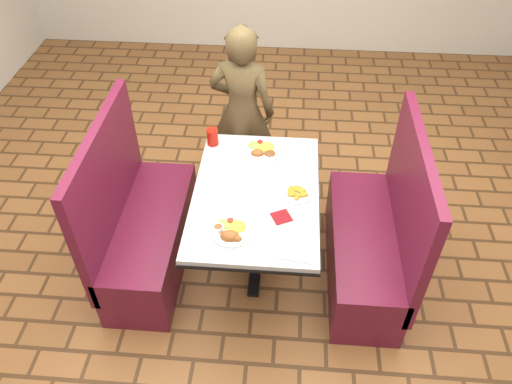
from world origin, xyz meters
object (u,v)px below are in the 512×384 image
at_px(booth_bench_right, 372,243).
at_px(red_tumbler, 212,137).
at_px(near_dinner_plate, 231,229).
at_px(plantain_plate, 297,193).
at_px(dining_table, 256,203).
at_px(diner_person, 242,112).
at_px(far_dinner_plate, 262,148).
at_px(booth_bench_left, 143,230).

height_order(booth_bench_right, red_tumbler, booth_bench_right).
relative_size(near_dinner_plate, red_tumbler, 2.11).
height_order(plantain_plate, red_tumbler, red_tumbler).
xyz_separation_m(dining_table, red_tumbler, (-0.35, 0.48, 0.16)).
distance_m(booth_bench_right, diner_person, 1.43).
height_order(near_dinner_plate, far_dinner_plate, near_dinner_plate).
xyz_separation_m(booth_bench_left, red_tumbler, (0.45, 0.48, 0.48)).
relative_size(far_dinner_plate, red_tumbler, 2.26).
bearing_deg(far_dinner_plate, booth_bench_left, -152.34).
height_order(diner_person, red_tumbler, diner_person).
distance_m(booth_bench_left, far_dinner_plate, 1.02).
xyz_separation_m(diner_person, red_tumbler, (-0.16, -0.48, 0.10)).
bearing_deg(near_dinner_plate, booth_bench_left, 152.03).
bearing_deg(booth_bench_right, plantain_plate, -179.92).
xyz_separation_m(booth_bench_left, near_dinner_plate, (0.68, -0.36, 0.45)).
relative_size(dining_table, far_dinner_plate, 4.46).
bearing_deg(booth_bench_right, far_dinner_plate, 151.69).
distance_m(booth_bench_left, diner_person, 1.20).
distance_m(booth_bench_right, near_dinner_plate, 1.08).
relative_size(dining_table, plantain_plate, 6.08).
bearing_deg(booth_bench_right, near_dinner_plate, -158.40).
height_order(far_dinner_plate, red_tumbler, red_tumbler).
bearing_deg(far_dinner_plate, red_tumbler, 170.50).
height_order(booth_bench_left, diner_person, diner_person).
height_order(dining_table, near_dinner_plate, near_dinner_plate).
bearing_deg(dining_table, near_dinner_plate, -107.80).
bearing_deg(dining_table, diner_person, 100.80).
distance_m(dining_table, plantain_plate, 0.28).
height_order(dining_table, far_dinner_plate, far_dinner_plate).
bearing_deg(diner_person, near_dinner_plate, 102.02).
relative_size(diner_person, plantain_plate, 7.16).
bearing_deg(red_tumbler, near_dinner_plate, -74.76).
xyz_separation_m(booth_bench_right, far_dinner_plate, (-0.79, 0.42, 0.45)).
bearing_deg(plantain_plate, red_tumbler, 141.46).
distance_m(plantain_plate, red_tumbler, 0.78).
height_order(dining_table, booth_bench_right, booth_bench_right).
height_order(booth_bench_right, far_dinner_plate, booth_bench_right).
relative_size(diner_person, red_tumbler, 11.86).
relative_size(booth_bench_left, near_dinner_plate, 4.72).
xyz_separation_m(booth_bench_left, booth_bench_right, (1.60, 0.00, 0.00)).
bearing_deg(far_dinner_plate, plantain_plate, -59.46).
bearing_deg(booth_bench_right, dining_table, 180.00).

